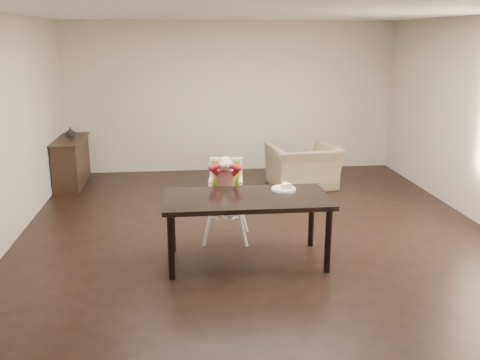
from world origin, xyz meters
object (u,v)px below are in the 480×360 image
object	(u,v)px
high_chair	(226,181)
sideboard	(71,162)
dining_table	(247,204)
armchair	(304,159)

from	to	relation	value
high_chair	sideboard	distance (m)	3.64
dining_table	sideboard	distance (m)	4.31
dining_table	armchair	bearing A→B (deg)	65.89
armchair	sideboard	xyz separation A→B (m)	(-3.83, 0.57, -0.08)
armchair	sideboard	distance (m)	3.88
armchair	sideboard	bearing A→B (deg)	-16.22
dining_table	armchair	xyz separation A→B (m)	(1.30, 2.90, -0.20)
high_chair	sideboard	xyz separation A→B (m)	(-2.37, 2.74, -0.34)
dining_table	armchair	distance (m)	3.18
dining_table	high_chair	distance (m)	0.75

